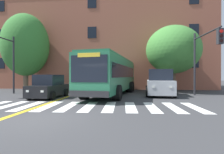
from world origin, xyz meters
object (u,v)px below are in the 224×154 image
Objects in this scene: car_teal_behind_bus at (120,82)px; traffic_light_far_corner at (1,53)px; car_black_near_lane at (49,87)px; street_tree_curbside_small at (26,45)px; car_silver_far_lane at (159,83)px; street_tree_curbside_large at (173,50)px; traffic_light_near_corner at (204,51)px; city_bus at (112,75)px.

traffic_light_far_corner reaches higher than car_teal_behind_bus.
street_tree_curbside_small reaches higher than car_black_near_lane.
street_tree_curbside_large reaches higher than car_silver_far_lane.
car_silver_far_lane is 10.01m from car_teal_behind_bus.
car_silver_far_lane is 0.91× the size of traffic_light_near_corner.
car_black_near_lane is 0.87× the size of car_teal_behind_bus.
traffic_light_far_corner is (-16.54, -0.21, 0.06)m from traffic_light_near_corner.
traffic_light_far_corner is 0.75× the size of street_tree_curbside_large.
car_silver_far_lane is 1.09× the size of car_teal_behind_bus.
street_tree_curbside_large reaches higher than car_teal_behind_bus.
car_silver_far_lane is at bearing -3.10° from city_bus.
car_silver_far_lane is (8.65, 2.39, 0.24)m from car_black_near_lane.
city_bus is 1.30× the size of street_tree_curbside_small.
city_bus is 4.13m from car_silver_far_lane.
street_tree_curbside_small is (-1.10, 5.37, 1.61)m from traffic_light_far_corner.
car_silver_far_lane reaches higher than car_teal_behind_bus.
street_tree_curbside_large is (15.38, 4.92, 0.73)m from traffic_light_far_corner.
city_bus is at bearing 29.59° from car_black_near_lane.
car_black_near_lane is 12.56m from car_teal_behind_bus.
street_tree_curbside_small is (-14.50, 4.00, 4.19)m from car_silver_far_lane.
car_silver_far_lane is at bearing 159.72° from traffic_light_near_corner.
city_bus is 2.16× the size of traffic_light_near_corner.
traffic_light_far_corner is at bearing -179.28° from traffic_light_near_corner.
car_teal_behind_bus is 12.61m from street_tree_curbside_small.
car_teal_behind_bus is 8.87m from street_tree_curbside_large.
city_bus is 7.37m from street_tree_curbside_large.
car_silver_far_lane is at bearing 5.83° from traffic_light_far_corner.
traffic_light_near_corner reaches higher than car_silver_far_lane.
traffic_light_far_corner is 0.61× the size of street_tree_curbside_small.
traffic_light_near_corner is (7.02, -10.39, 2.69)m from car_teal_behind_bus.
car_silver_far_lane is 5.25m from street_tree_curbside_large.
city_bus is at bearing 169.15° from traffic_light_near_corner.
city_bus is 1.60× the size of street_tree_curbside_large.
traffic_light_far_corner is 16.17m from street_tree_curbside_large.
street_tree_curbside_large is 0.81× the size of street_tree_curbside_small.
car_teal_behind_bus is 12.83m from traffic_light_near_corner.
city_bus is at bearing 9.65° from traffic_light_far_corner.
car_black_near_lane is at bearing -164.57° from car_silver_far_lane.
street_tree_curbside_large is at bearing 28.90° from city_bus.
traffic_light_far_corner reaches higher than car_black_near_lane.
car_silver_far_lane is at bearing 15.43° from car_black_near_lane.
car_teal_behind_bus is 0.82× the size of traffic_light_far_corner.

